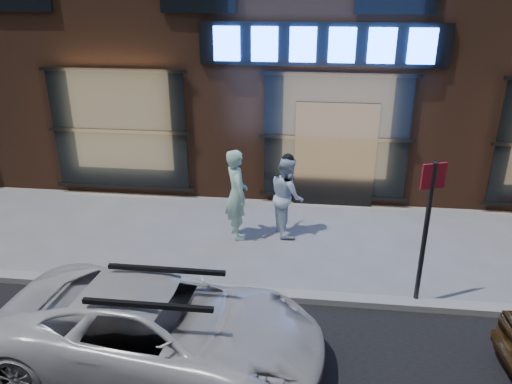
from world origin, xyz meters
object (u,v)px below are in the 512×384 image
man_bowtie (237,194)px  white_suv (161,328)px  man_cap (287,196)px  sign_post (427,222)px

man_bowtie → white_suv: size_ratio=0.43×
man_bowtie → man_cap: 1.03m
man_cap → white_suv: size_ratio=0.38×
man_cap → white_suv: bearing=141.5°
white_suv → man_cap: bearing=-14.3°
man_cap → sign_post: size_ratio=0.68×
white_suv → sign_post: 4.14m
man_bowtie → sign_post: (3.20, -1.98, 0.54)m
man_bowtie → sign_post: sign_post is taller
white_suv → sign_post: (3.62, 1.82, 0.87)m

